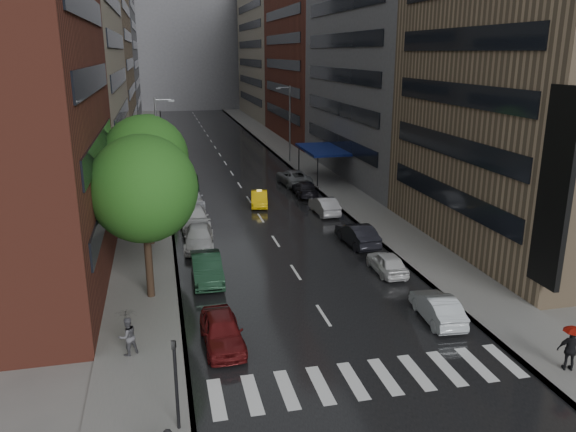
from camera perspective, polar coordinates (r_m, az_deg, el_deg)
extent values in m
plane|color=gray|center=(25.89, 6.20, -13.84)|extent=(220.00, 220.00, 0.00)
cube|color=black|center=(72.64, -6.76, 5.94)|extent=(14.00, 140.00, 0.01)
cube|color=gray|center=(72.24, -13.90, 5.57)|extent=(4.00, 140.00, 0.15)
cube|color=gray|center=(74.11, 0.21, 6.31)|extent=(4.00, 140.00, 0.15)
cube|color=silver|center=(23.10, -7.27, -17.94)|extent=(0.55, 2.80, 0.01)
cube|color=silver|center=(23.24, -3.66, -17.61)|extent=(0.55, 2.80, 0.01)
cube|color=silver|center=(23.46, -0.13, -17.21)|extent=(0.55, 2.80, 0.01)
cube|color=silver|center=(23.75, 3.31, -16.76)|extent=(0.55, 2.80, 0.01)
cube|color=silver|center=(24.13, 6.64, -16.28)|extent=(0.55, 2.80, 0.01)
cube|color=silver|center=(24.58, 9.84, -15.76)|extent=(0.55, 2.80, 0.01)
cube|color=silver|center=(25.10, 12.90, -15.21)|extent=(0.55, 2.80, 0.01)
cube|color=silver|center=(25.69, 15.81, -14.65)|extent=(0.55, 2.80, 0.01)
cube|color=silver|center=(26.34, 18.57, -14.09)|extent=(0.55, 2.80, 0.01)
cube|color=silver|center=(27.04, 21.18, -13.52)|extent=(0.55, 2.80, 0.01)
cube|color=maroon|center=(33.87, -26.46, 14.75)|extent=(8.00, 20.00, 26.00)
cube|color=gray|center=(57.68, -21.53, 19.27)|extent=(8.00, 28.00, 34.00)
cube|color=#937A5B|center=(85.40, -18.50, 14.20)|extent=(8.00, 28.00, 22.00)
cube|color=slate|center=(115.45, -17.55, 18.61)|extent=(8.00, 32.00, 38.00)
cube|color=#937A5B|center=(40.12, 22.57, 18.06)|extent=(8.00, 20.00, 30.00)
cube|color=slate|center=(61.40, 8.99, 15.23)|extent=(8.00, 28.00, 24.00)
cube|color=maroon|center=(88.17, 2.05, 19.59)|extent=(8.00, 28.00, 36.00)
cube|color=gray|center=(117.27, -1.92, 16.83)|extent=(8.00, 32.00, 28.00)
cube|color=black|center=(30.41, 25.51, 2.43)|extent=(0.30, 2.20, 10.00)
cube|color=slate|center=(139.30, -10.30, 17.33)|extent=(40.00, 14.00, 32.00)
cylinder|color=#382619|center=(31.02, -14.00, -3.96)|extent=(0.40, 0.40, 4.94)
sphere|color=#1E5116|center=(29.97, -14.48, 2.71)|extent=(5.65, 5.65, 5.65)
cylinder|color=#382619|center=(39.61, -13.89, 0.49)|extent=(0.40, 0.40, 4.97)
sphere|color=#1E5116|center=(38.79, -14.26, 5.79)|extent=(5.68, 5.68, 5.68)
cylinder|color=#382619|center=(56.91, -13.74, 4.74)|extent=(0.40, 0.40, 3.99)
sphere|color=#1E5116|center=(56.40, -13.94, 7.72)|extent=(4.56, 4.56, 4.56)
imported|color=#E9B70C|center=(49.11, -2.94, 1.78)|extent=(2.00, 4.14, 1.31)
imported|color=#5C1213|center=(26.27, -6.72, -11.52)|extent=(1.92, 4.46, 1.50)
imported|color=#183423|center=(33.36, -8.26, -5.26)|extent=(1.69, 4.83, 1.59)
imported|color=#B9B9B9|center=(39.08, -9.03, -2.16)|extent=(2.41, 5.07, 1.43)
imported|color=silver|center=(43.71, -9.51, -0.12)|extent=(2.24, 5.27, 1.52)
imported|color=#ACAFB6|center=(49.43, -9.98, 1.81)|extent=(2.46, 5.55, 1.58)
imported|color=#173421|center=(55.59, -10.36, 3.37)|extent=(2.76, 5.57, 1.52)
imported|color=silver|center=(29.38, 14.93, -8.97)|extent=(1.78, 4.30, 1.38)
imported|color=silver|center=(34.73, 10.03, -4.68)|extent=(1.65, 3.94, 1.33)
imported|color=black|center=(39.38, 7.05, -1.86)|extent=(1.94, 4.73, 1.52)
imported|color=#A9A8AE|center=(46.69, 3.72, 1.08)|extent=(1.65, 4.41, 1.44)
imported|color=black|center=(52.58, 1.76, 2.82)|extent=(2.33, 4.91, 1.38)
imported|color=slate|center=(57.06, 0.55, 3.98)|extent=(2.98, 5.69, 1.53)
imported|color=#4E4E53|center=(26.04, -15.98, -11.67)|extent=(1.07, 1.00, 1.75)
imported|color=black|center=(25.69, -16.11, -10.14)|extent=(0.96, 0.98, 0.88)
imported|color=black|center=(26.70, 26.80, -12.05)|extent=(1.17, 0.83, 1.84)
imported|color=red|center=(26.38, 27.00, -10.65)|extent=(0.82, 0.82, 0.72)
cylinder|color=black|center=(20.72, -11.26, -16.81)|extent=(0.12, 0.12, 3.20)
imported|color=black|center=(20.00, -11.48, -13.44)|extent=(0.18, 0.15, 0.90)
cylinder|color=gray|center=(51.74, -13.07, 6.66)|extent=(0.18, 0.18, 9.00)
cube|color=gray|center=(51.24, -11.78, 11.38)|extent=(0.50, 0.22, 0.16)
cylinder|color=gray|center=(68.35, 0.18, 9.34)|extent=(0.18, 0.18, 9.00)
cube|color=gray|center=(67.66, -1.00, 12.84)|extent=(0.50, 0.22, 0.16)
cube|color=navy|center=(59.30, 3.53, 6.77)|extent=(4.00, 8.00, 0.25)
cylinder|color=black|center=(55.55, 3.03, 4.55)|extent=(0.12, 0.12, 3.00)
cylinder|color=black|center=(62.75, 1.12, 5.93)|extent=(0.12, 0.12, 3.00)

